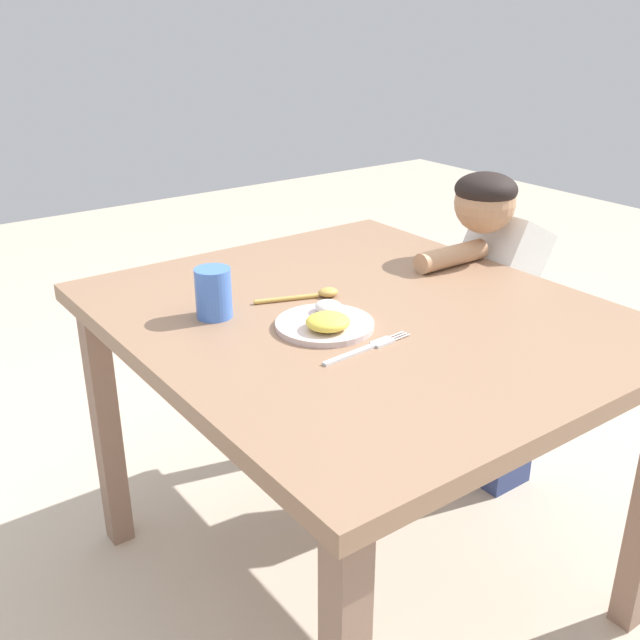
# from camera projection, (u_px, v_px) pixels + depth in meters

# --- Properties ---
(ground_plane) EXTENTS (8.00, 8.00, 0.00)m
(ground_plane) POSITION_uv_depth(u_px,v_px,m) (354.00, 575.00, 1.92)
(ground_plane) COLOR beige
(dining_table) EXTENTS (1.13, 0.99, 0.75)m
(dining_table) POSITION_uv_depth(u_px,v_px,m) (360.00, 347.00, 1.66)
(dining_table) COLOR #916C51
(dining_table) RESTS_ON ground_plane
(plate) EXTENTS (0.21, 0.21, 0.05)m
(plate) POSITION_uv_depth(u_px,v_px,m) (326.00, 322.00, 1.53)
(plate) COLOR beige
(plate) RESTS_ON dining_table
(fork) EXTENTS (0.03, 0.22, 0.01)m
(fork) POSITION_uv_depth(u_px,v_px,m) (367.00, 348.00, 1.44)
(fork) COLOR silver
(fork) RESTS_ON dining_table
(spoon) EXTENTS (0.09, 0.19, 0.02)m
(spoon) POSITION_uv_depth(u_px,v_px,m) (315.00, 294.00, 1.69)
(spoon) COLOR gold
(spoon) RESTS_ON dining_table
(drinking_cup) EXTENTS (0.08, 0.08, 0.11)m
(drinking_cup) POSITION_uv_depth(u_px,v_px,m) (214.00, 293.00, 1.57)
(drinking_cup) COLOR #4677DC
(drinking_cup) RESTS_ON dining_table
(person) EXTENTS (0.19, 0.43, 0.98)m
(person) POSITION_uv_depth(u_px,v_px,m) (494.00, 328.00, 2.10)
(person) COLOR navy
(person) RESTS_ON ground_plane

